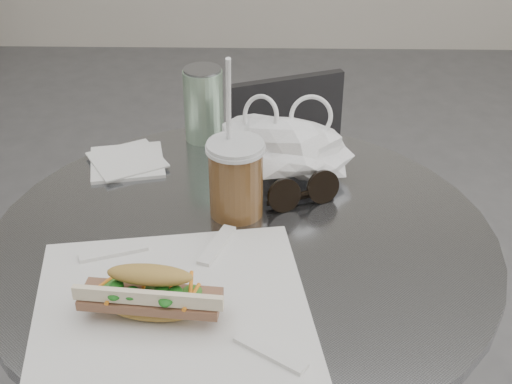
{
  "coord_description": "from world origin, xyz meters",
  "views": [
    {
      "loc": [
        0.04,
        -0.67,
        1.35
      ],
      "look_at": [
        0.02,
        0.25,
        0.79
      ],
      "focal_mm": 50.0,
      "sensor_mm": 36.0,
      "label": 1
    }
  ],
  "objects_px": {
    "chair_far": "(304,239)",
    "banh_mi": "(151,294)",
    "iced_coffee": "(236,177)",
    "sunglasses": "(303,193)",
    "drink_can": "(204,104)",
    "cafe_table": "(244,369)"
  },
  "relations": [
    {
      "from": "banh_mi",
      "to": "sunglasses",
      "type": "xyz_separation_m",
      "value": [
        0.2,
        0.27,
        -0.02
      ]
    },
    {
      "from": "cafe_table",
      "to": "iced_coffee",
      "type": "xyz_separation_m",
      "value": [
        -0.01,
        0.07,
        0.34
      ]
    },
    {
      "from": "chair_far",
      "to": "iced_coffee",
      "type": "xyz_separation_m",
      "value": [
        -0.14,
        -0.53,
        0.49
      ]
    },
    {
      "from": "drink_can",
      "to": "iced_coffee",
      "type": "bearing_deg",
      "value": -74.51
    },
    {
      "from": "banh_mi",
      "to": "iced_coffee",
      "type": "bearing_deg",
      "value": 74.33
    },
    {
      "from": "chair_far",
      "to": "drink_can",
      "type": "height_order",
      "value": "drink_can"
    },
    {
      "from": "banh_mi",
      "to": "iced_coffee",
      "type": "relative_size",
      "value": 0.86
    },
    {
      "from": "iced_coffee",
      "to": "banh_mi",
      "type": "bearing_deg",
      "value": -111.27
    },
    {
      "from": "chair_far",
      "to": "banh_mi",
      "type": "bearing_deg",
      "value": 51.99
    },
    {
      "from": "chair_far",
      "to": "drink_can",
      "type": "bearing_deg",
      "value": 31.64
    },
    {
      "from": "sunglasses",
      "to": "banh_mi",
      "type": "bearing_deg",
      "value": -150.22
    },
    {
      "from": "cafe_table",
      "to": "iced_coffee",
      "type": "height_order",
      "value": "iced_coffee"
    },
    {
      "from": "iced_coffee",
      "to": "chair_far",
      "type": "bearing_deg",
      "value": 75.07
    },
    {
      "from": "chair_far",
      "to": "sunglasses",
      "type": "bearing_deg",
      "value": 64.83
    },
    {
      "from": "cafe_table",
      "to": "drink_can",
      "type": "relative_size",
      "value": 5.52
    },
    {
      "from": "banh_mi",
      "to": "sunglasses",
      "type": "relative_size",
      "value": 1.87
    },
    {
      "from": "chair_far",
      "to": "sunglasses",
      "type": "distance_m",
      "value": 0.68
    },
    {
      "from": "chair_far",
      "to": "banh_mi",
      "type": "xyz_separation_m",
      "value": [
        -0.24,
        -0.78,
        0.47
      ]
    },
    {
      "from": "drink_can",
      "to": "cafe_table",
      "type": "bearing_deg",
      "value": -75.59
    },
    {
      "from": "cafe_table",
      "to": "drink_can",
      "type": "distance_m",
      "value": 0.47
    },
    {
      "from": "drink_can",
      "to": "chair_far",
      "type": "bearing_deg",
      "value": 52.66
    },
    {
      "from": "iced_coffee",
      "to": "drink_can",
      "type": "relative_size",
      "value": 1.91
    }
  ]
}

